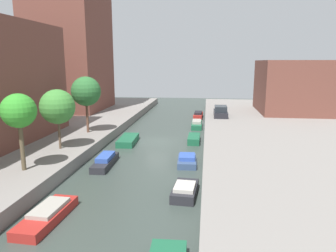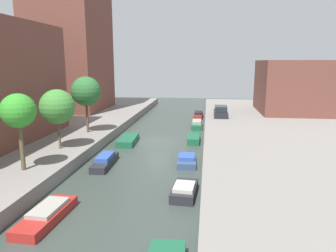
% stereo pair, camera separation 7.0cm
% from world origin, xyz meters
% --- Properties ---
extents(ground_plane, '(84.00, 84.00, 0.00)m').
position_xyz_m(ground_plane, '(0.00, 0.00, 0.00)').
color(ground_plane, '#333D38').
extents(quay_left, '(20.00, 64.00, 1.00)m').
position_xyz_m(quay_left, '(-15.00, 0.00, 0.50)').
color(quay_left, gray).
rests_on(quay_left, ground_plane).
extents(quay_right, '(20.00, 64.00, 1.00)m').
position_xyz_m(quay_right, '(15.00, 0.00, 0.50)').
color(quay_right, gray).
rests_on(quay_right, ground_plane).
extents(apartment_tower_far, '(10.00, 12.21, 25.56)m').
position_xyz_m(apartment_tower_far, '(-16.00, 15.32, 13.78)').
color(apartment_tower_far, brown).
rests_on(apartment_tower_far, quay_left).
extents(low_block_right, '(10.00, 11.58, 7.66)m').
position_xyz_m(low_block_right, '(18.00, 16.72, 4.83)').
color(low_block_right, brown).
rests_on(low_block_right, quay_right).
extents(street_tree_0, '(2.35, 2.35, 5.38)m').
position_xyz_m(street_tree_0, '(-7.45, -12.75, 5.14)').
color(street_tree_0, brown).
rests_on(street_tree_0, quay_left).
extents(street_tree_1, '(2.97, 2.97, 5.17)m').
position_xyz_m(street_tree_1, '(-7.45, -7.19, 4.68)').
color(street_tree_1, brown).
rests_on(street_tree_1, quay_left).
extents(street_tree_2, '(3.09, 3.09, 5.95)m').
position_xyz_m(street_tree_2, '(-7.45, -0.67, 5.38)').
color(street_tree_2, brown).
rests_on(street_tree_2, quay_left).
extents(parked_car, '(1.87, 4.64, 1.49)m').
position_xyz_m(parked_car, '(7.10, 11.27, 1.61)').
color(parked_car, black).
rests_on(parked_car, quay_right).
extents(moored_boat_left_0, '(1.70, 4.54, 0.74)m').
position_xyz_m(moored_boat_left_0, '(-3.25, -17.59, 0.32)').
color(moored_boat_left_0, maroon).
rests_on(moored_boat_left_0, ground_plane).
extents(moored_boat_left_1, '(1.37, 4.51, 0.90)m').
position_xyz_m(moored_boat_left_1, '(-3.06, -8.29, 0.38)').
color(moored_boat_left_1, '#232328').
rests_on(moored_boat_left_1, ground_plane).
extents(moored_boat_left_2, '(1.88, 4.49, 0.64)m').
position_xyz_m(moored_boat_left_2, '(-3.01, -0.90, 0.32)').
color(moored_boat_left_2, '#195638').
rests_on(moored_boat_left_2, ground_plane).
extents(moored_boat_right_1, '(1.67, 3.20, 0.84)m').
position_xyz_m(moored_boat_right_1, '(3.92, -13.47, 0.36)').
color(moored_boat_right_1, '#232328').
rests_on(moored_boat_right_1, ground_plane).
extents(moored_boat_right_2, '(1.68, 3.15, 0.82)m').
position_xyz_m(moored_boat_right_2, '(3.64, -7.15, 0.34)').
color(moored_boat_right_2, '#33476B').
rests_on(moored_boat_right_2, ground_plane).
extents(moored_boat_right_3, '(1.24, 3.33, 0.69)m').
position_xyz_m(moored_boat_right_3, '(3.90, 0.39, 0.34)').
color(moored_boat_right_3, '#195638').
rests_on(moored_boat_right_3, ground_plane).
extents(moored_boat_right_4, '(1.37, 4.30, 0.93)m').
position_xyz_m(moored_boat_right_4, '(3.94, 8.17, 0.39)').
color(moored_boat_right_4, '#195638').
rests_on(moored_boat_right_4, ground_plane).
extents(moored_boat_right_5, '(1.39, 4.23, 1.02)m').
position_xyz_m(moored_boat_right_5, '(3.93, 15.04, 0.44)').
color(moored_boat_right_5, maroon).
rests_on(moored_boat_right_5, ground_plane).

